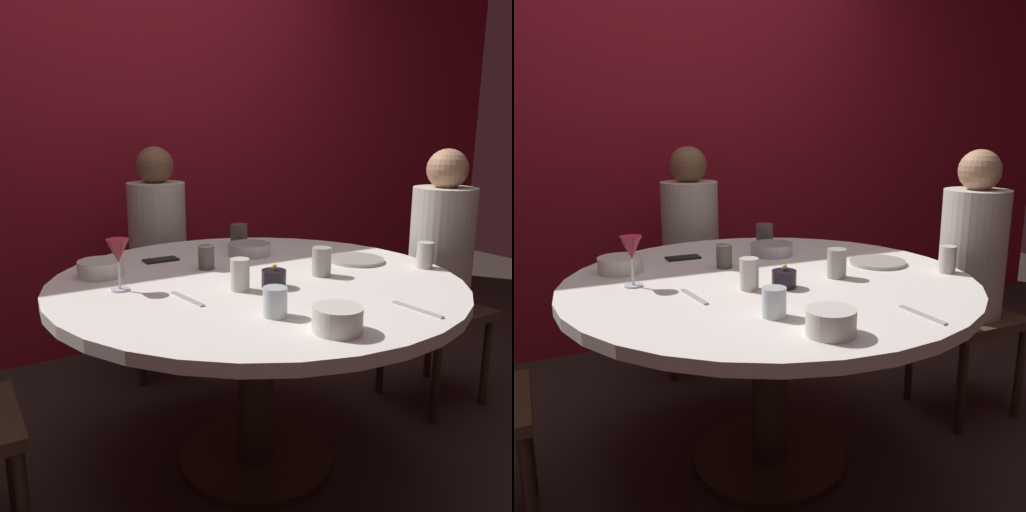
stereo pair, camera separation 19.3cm
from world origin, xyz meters
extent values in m
plane|color=#2D231E|center=(0.00, 0.00, 0.00)|extent=(8.00, 8.00, 0.00)
cube|color=maroon|center=(0.00, 1.46, 1.30)|extent=(6.00, 0.10, 2.60)
cylinder|color=white|center=(0.00, 0.00, 0.73)|extent=(1.49, 1.49, 0.04)
cylinder|color=#332319|center=(0.00, 0.00, 0.36)|extent=(0.14, 0.14, 0.71)
cylinder|color=#2D2116|center=(0.00, 0.00, 0.01)|extent=(0.60, 0.60, 0.03)
cylinder|color=#332319|center=(-0.86, 0.17, 0.21)|extent=(0.04, 0.04, 0.43)
cube|color=#3F2D1E|center=(0.00, 1.02, 0.45)|extent=(0.40, 0.40, 0.04)
cylinder|color=beige|center=(0.00, 1.02, 0.74)|extent=(0.30, 0.30, 0.55)
sphere|color=brown|center=(0.00, 1.02, 1.10)|extent=(0.19, 0.19, 0.19)
cylinder|color=#332319|center=(-0.17, 1.19, 0.21)|extent=(0.04, 0.04, 0.43)
cylinder|color=#332319|center=(-0.17, 0.85, 0.21)|extent=(0.04, 0.04, 0.43)
cylinder|color=#332319|center=(0.17, 1.19, 0.21)|extent=(0.04, 0.04, 0.43)
cylinder|color=#332319|center=(0.17, 0.85, 0.21)|extent=(0.04, 0.04, 0.43)
cube|color=#3F2D1E|center=(0.99, 0.00, 0.45)|extent=(0.40, 0.40, 0.04)
cylinder|color=beige|center=(0.99, 0.00, 0.75)|extent=(0.28, 0.28, 0.56)
sphere|color=tan|center=(0.99, 0.00, 1.11)|extent=(0.18, 0.18, 0.18)
cylinder|color=#332319|center=(1.16, 0.17, 0.21)|extent=(0.04, 0.04, 0.43)
cylinder|color=#332319|center=(0.82, 0.17, 0.21)|extent=(0.04, 0.04, 0.43)
cylinder|color=#332319|center=(1.16, -0.17, 0.21)|extent=(0.04, 0.04, 0.43)
cylinder|color=#332319|center=(0.82, -0.17, 0.21)|extent=(0.04, 0.04, 0.43)
cylinder|color=black|center=(-0.01, -0.14, 0.78)|extent=(0.09, 0.09, 0.06)
sphere|color=#F9D159|center=(-0.01, -0.14, 0.83)|extent=(0.02, 0.02, 0.02)
cylinder|color=silver|center=(-0.48, 0.09, 0.76)|extent=(0.06, 0.06, 0.01)
cylinder|color=silver|center=(-0.48, 0.09, 0.80)|extent=(0.01, 0.01, 0.09)
cone|color=maroon|center=(-0.48, 0.09, 0.89)|extent=(0.08, 0.08, 0.08)
cylinder|color=#B2ADA3|center=(0.48, 0.00, 0.76)|extent=(0.22, 0.22, 0.01)
cube|color=black|center=(-0.21, 0.42, 0.76)|extent=(0.14, 0.07, 0.01)
cylinder|color=#B7B7BC|center=(0.16, 0.33, 0.78)|extent=(0.18, 0.18, 0.05)
cylinder|color=silver|center=(-0.09, -0.58, 0.79)|extent=(0.14, 0.14, 0.07)
cylinder|color=silver|center=(-0.48, 0.31, 0.78)|extent=(0.17, 0.17, 0.06)
cylinder|color=#4C4742|center=(0.20, 0.49, 0.81)|extent=(0.08, 0.08, 0.11)
cylinder|color=#4C4742|center=(-0.10, 0.20, 0.80)|extent=(0.06, 0.06, 0.09)
cylinder|color=silver|center=(-0.17, -0.39, 0.80)|extent=(0.07, 0.07, 0.09)
cylinder|color=#B2ADA3|center=(0.22, -0.10, 0.81)|extent=(0.07, 0.07, 0.11)
cylinder|color=beige|center=(0.64, -0.22, 0.80)|extent=(0.06, 0.06, 0.10)
cylinder|color=silver|center=(-0.13, -0.11, 0.81)|extent=(0.06, 0.06, 0.11)
cube|color=#B7B7BC|center=(0.23, -0.56, 0.76)|extent=(0.03, 0.18, 0.01)
cube|color=#B7B7BC|center=(-0.32, -0.12, 0.76)|extent=(0.04, 0.18, 0.01)
camera|label=1|loc=(-0.96, -1.62, 1.28)|focal=37.41mm
camera|label=2|loc=(-0.79, -1.71, 1.28)|focal=37.41mm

